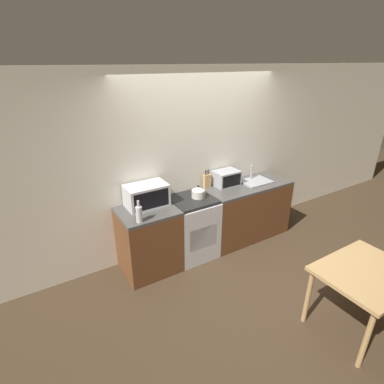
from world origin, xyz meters
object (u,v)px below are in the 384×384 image
microwave (147,195)px  toaster_oven (226,178)px  dining_table (366,278)px  stove_range (192,227)px  kettle (198,192)px  bottle (139,214)px

microwave → toaster_oven: bearing=1.2°
dining_table → stove_range: bearing=111.6°
stove_range → kettle: size_ratio=4.83×
stove_range → microwave: microwave is taller
stove_range → bottle: 1.05m
bottle → toaster_oven: size_ratio=0.72×
stove_range → toaster_oven: (0.70, 0.15, 0.57)m
bottle → microwave: bearing=54.4°
toaster_oven → dining_table: toaster_oven is taller
kettle → dining_table: size_ratio=0.20×
kettle → toaster_oven: toaster_oven is taller
kettle → toaster_oven: size_ratio=0.49×
kettle → dining_table: bearing=-70.7°
stove_range → dining_table: (0.81, -2.04, 0.18)m
kettle → microwave: (-0.71, 0.13, 0.07)m
kettle → toaster_oven: 0.62m
microwave → dining_table: size_ratio=0.56×
toaster_oven → stove_range: bearing=-168.1°
bottle → toaster_oven: (1.56, 0.38, 0.01)m
bottle → dining_table: bottle is taller
microwave → kettle: bearing=-10.3°
kettle → toaster_oven: (0.60, 0.16, 0.03)m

